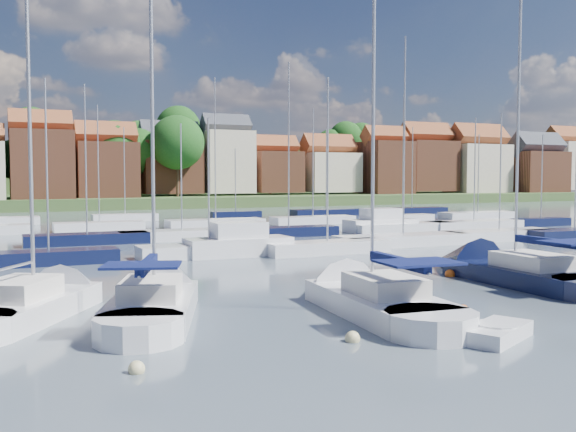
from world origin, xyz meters
name	(u,v)px	position (x,y,z in m)	size (l,w,h in m)	color
ground	(220,230)	(0.00, 40.00, 0.00)	(260.00, 260.00, 0.00)	#485562
sailboat_left	(157,302)	(-14.25, 4.53, 0.36)	(6.37, 11.23, 14.84)	silver
sailboat_centre	(361,298)	(-6.59, 2.03, 0.35)	(4.08, 11.92, 15.89)	silver
sailboat_navy	(498,272)	(3.59, 5.42, 0.35)	(3.77, 13.11, 17.97)	black
sailboat_far	(44,303)	(-18.24, 6.31, 0.34)	(8.02, 10.56, 14.19)	silver
tender	(497,333)	(-5.36, -4.27, 0.24)	(3.21, 2.50, 0.63)	silver
buoy_a	(137,373)	(-16.51, -2.98, 0.00)	(0.45, 0.45, 0.45)	beige
buoy_b	(353,342)	(-9.64, -2.53, 0.00)	(0.48, 0.48, 0.48)	beige
buoy_c	(463,313)	(-3.57, -0.51, 0.00)	(0.43, 0.43, 0.43)	#D85914
buoy_e	(450,276)	(1.75, 6.98, 0.00)	(0.53, 0.53, 0.53)	#D85914
marina_field	(256,229)	(1.91, 35.15, 0.43)	(79.62, 41.41, 15.93)	silver
far_shore_town	(102,180)	(2.23, 132.67, 4.61)	(212.46, 90.00, 22.27)	#45582C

